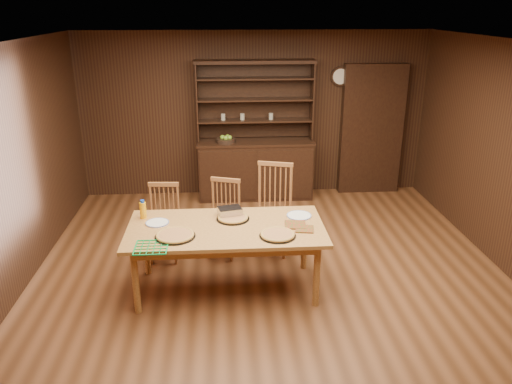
{
  "coord_description": "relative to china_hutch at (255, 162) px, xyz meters",
  "views": [
    {
      "loc": [
        -0.53,
        -4.88,
        2.96
      ],
      "look_at": [
        -0.15,
        0.4,
        0.96
      ],
      "focal_mm": 35.0,
      "sensor_mm": 36.0,
      "label": 1
    }
  ],
  "objects": [
    {
      "name": "floor",
      "position": [
        0.0,
        -2.75,
        -0.6
      ],
      "size": [
        6.0,
        6.0,
        0.0
      ],
      "primitive_type": "plane",
      "color": "brown",
      "rests_on": "ground"
    },
    {
      "name": "room_shell",
      "position": [
        0.0,
        -2.75,
        0.98
      ],
      "size": [
        6.0,
        6.0,
        6.0
      ],
      "color": "white",
      "rests_on": "floor"
    },
    {
      "name": "china_hutch",
      "position": [
        0.0,
        0.0,
        0.0
      ],
      "size": [
        1.84,
        0.52,
        2.17
      ],
      "color": "black",
      "rests_on": "floor"
    },
    {
      "name": "doorway",
      "position": [
        1.9,
        0.15,
        0.45
      ],
      "size": [
        1.0,
        0.18,
        2.1
      ],
      "primitive_type": "cube",
      "color": "black",
      "rests_on": "floor"
    },
    {
      "name": "wall_clock",
      "position": [
        1.35,
        0.2,
        1.3
      ],
      "size": [
        0.3,
        0.05,
        0.3
      ],
      "color": "black",
      "rests_on": "room_shell"
    },
    {
      "name": "dining_table",
      "position": [
        -0.51,
        -2.81,
        0.08
      ],
      "size": [
        2.09,
        1.04,
        0.75
      ],
      "color": "#CB8F46",
      "rests_on": "floor"
    },
    {
      "name": "chair_left",
      "position": [
        -1.25,
        -2.0,
        -0.1
      ],
      "size": [
        0.41,
        0.4,
        0.95
      ],
      "rotation": [
        0.0,
        0.0,
        -0.07
      ],
      "color": "#9F5E36",
      "rests_on": "floor"
    },
    {
      "name": "chair_center",
      "position": [
        -0.52,
        -1.94,
        -0.08
      ],
      "size": [
        0.49,
        0.48,
        0.97
      ],
      "rotation": [
        0.0,
        0.0,
        -0.32
      ],
      "color": "#9F5E36",
      "rests_on": "floor"
    },
    {
      "name": "chair_right",
      "position": [
        0.1,
        -1.88,
        0.01
      ],
      "size": [
        0.57,
        0.55,
        1.13
      ],
      "rotation": [
        0.0,
        0.0,
        -0.27
      ],
      "color": "#9F5E36",
      "rests_on": "floor"
    },
    {
      "name": "pizza_left",
      "position": [
        -1.02,
        -3.02,
        0.17
      ],
      "size": [
        0.41,
        0.41,
        0.04
      ],
      "color": "black",
      "rests_on": "dining_table"
    },
    {
      "name": "pizza_right",
      "position": [
        0.01,
        -3.08,
        0.17
      ],
      "size": [
        0.37,
        0.37,
        0.04
      ],
      "color": "black",
      "rests_on": "dining_table"
    },
    {
      "name": "pizza_center",
      "position": [
        -0.43,
        -2.62,
        0.17
      ],
      "size": [
        0.36,
        0.36,
        0.04
      ],
      "color": "black",
      "rests_on": "dining_table"
    },
    {
      "name": "cooling_rack",
      "position": [
        -1.23,
        -3.25,
        0.16
      ],
      "size": [
        0.31,
        0.31,
        0.01
      ],
      "primitive_type": null,
      "rotation": [
        0.0,
        0.0,
        -0.01
      ],
      "color": "#0C9C44",
      "rests_on": "dining_table"
    },
    {
      "name": "plate_left",
      "position": [
        -1.24,
        -2.68,
        0.16
      ],
      "size": [
        0.25,
        0.25,
        0.02
      ],
      "color": "white",
      "rests_on": "dining_table"
    },
    {
      "name": "plate_right",
      "position": [
        0.31,
        -2.59,
        0.16
      ],
      "size": [
        0.28,
        0.28,
        0.02
      ],
      "color": "white",
      "rests_on": "dining_table"
    },
    {
      "name": "foil_dish",
      "position": [
        -0.46,
        -2.53,
        0.21
      ],
      "size": [
        0.29,
        0.23,
        0.1
      ],
      "primitive_type": "cube",
      "rotation": [
        0.0,
        0.0,
        0.22
      ],
      "color": "silver",
      "rests_on": "dining_table"
    },
    {
      "name": "juice_bottle",
      "position": [
        -1.41,
        -2.52,
        0.25
      ],
      "size": [
        0.07,
        0.07,
        0.21
      ],
      "color": "#FDA80D",
      "rests_on": "dining_table"
    },
    {
      "name": "pot_holder_a",
      "position": [
        0.31,
        -2.94,
        0.16
      ],
      "size": [
        0.22,
        0.22,
        0.01
      ],
      "primitive_type": "cube",
      "rotation": [
        0.0,
        0.0,
        -0.17
      ],
      "color": "#B41419",
      "rests_on": "dining_table"
    },
    {
      "name": "pot_holder_b",
      "position": [
        0.23,
        -2.83,
        0.16
      ],
      "size": [
        0.23,
        0.23,
        0.02
      ],
      "primitive_type": "cube",
      "rotation": [
        0.0,
        0.0,
        -0.08
      ],
      "color": "#B41419",
      "rests_on": "dining_table"
    },
    {
      "name": "fruit_bowl",
      "position": [
        -0.46,
        -0.07,
        0.39
      ],
      "size": [
        0.3,
        0.3,
        0.12
      ],
      "color": "black",
      "rests_on": "china_hutch"
    }
  ]
}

